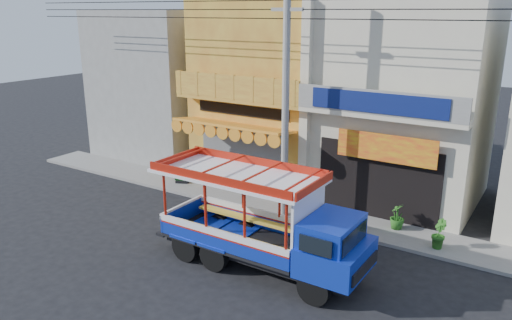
{
  "coord_description": "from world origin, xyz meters",
  "views": [
    {
      "loc": [
        7.56,
        -12.08,
        7.57
      ],
      "look_at": [
        -1.74,
        2.5,
        2.37
      ],
      "focal_mm": 35.0,
      "sensor_mm": 36.0,
      "label": 1
    }
  ],
  "objects_px": {
    "potted_plant_c": "(397,216)",
    "songthaew_truck": "(274,226)",
    "utility_pole": "(290,86)",
    "green_sign": "(182,173)",
    "potted_plant_b": "(438,234)"
  },
  "relations": [
    {
      "from": "songthaew_truck",
      "to": "potted_plant_b",
      "type": "bearing_deg",
      "value": 46.94
    },
    {
      "from": "green_sign",
      "to": "utility_pole",
      "type": "bearing_deg",
      "value": -7.22
    },
    {
      "from": "songthaew_truck",
      "to": "potted_plant_b",
      "type": "distance_m",
      "value": 5.65
    },
    {
      "from": "potted_plant_c",
      "to": "songthaew_truck",
      "type": "bearing_deg",
      "value": -28.1
    },
    {
      "from": "songthaew_truck",
      "to": "potted_plant_c",
      "type": "relative_size",
      "value": 7.28
    },
    {
      "from": "green_sign",
      "to": "potted_plant_b",
      "type": "bearing_deg",
      "value": -2.15
    },
    {
      "from": "utility_pole",
      "to": "potted_plant_b",
      "type": "xyz_separation_m",
      "value": [
        5.44,
        0.31,
        -4.42
      ]
    },
    {
      "from": "songthaew_truck",
      "to": "potted_plant_c",
      "type": "distance_m",
      "value": 5.39
    },
    {
      "from": "green_sign",
      "to": "potted_plant_b",
      "type": "relative_size",
      "value": 1.06
    },
    {
      "from": "green_sign",
      "to": "potted_plant_c",
      "type": "height_order",
      "value": "green_sign"
    },
    {
      "from": "utility_pole",
      "to": "songthaew_truck",
      "type": "distance_m",
      "value": 5.41
    },
    {
      "from": "potted_plant_c",
      "to": "potted_plant_b",
      "type": "bearing_deg",
      "value": 61.48
    },
    {
      "from": "utility_pole",
      "to": "green_sign",
      "type": "height_order",
      "value": "utility_pole"
    },
    {
      "from": "potted_plant_b",
      "to": "potted_plant_c",
      "type": "height_order",
      "value": "potted_plant_b"
    },
    {
      "from": "potted_plant_c",
      "to": "utility_pole",
      "type": "bearing_deg",
      "value": -78.0
    }
  ]
}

